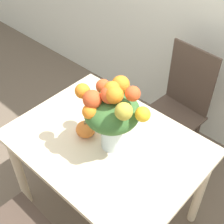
# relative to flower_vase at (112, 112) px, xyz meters

# --- Properties ---
(ground_plane) EXTENTS (12.00, 12.00, 0.00)m
(ground_plane) POSITION_rel_flower_vase_xyz_m (-0.04, 0.00, -1.03)
(ground_plane) COLOR brown
(dining_table) EXTENTS (1.13, 0.85, 0.77)m
(dining_table) POSITION_rel_flower_vase_xyz_m (-0.04, 0.00, -0.38)
(dining_table) COLOR beige
(dining_table) RESTS_ON ground_plane
(flower_vase) EXTENTS (0.40, 0.31, 0.46)m
(flower_vase) POSITION_rel_flower_vase_xyz_m (0.00, 0.00, 0.00)
(flower_vase) COLOR silver
(flower_vase) RESTS_ON dining_table
(pumpkin) EXTENTS (0.12, 0.12, 0.11)m
(pumpkin) POSITION_rel_flower_vase_xyz_m (-0.17, -0.04, -0.22)
(pumpkin) COLOR orange
(pumpkin) RESTS_ON dining_table
(dining_chair_near_window) EXTENTS (0.45, 0.45, 1.00)m
(dining_chair_near_window) POSITION_rel_flower_vase_xyz_m (-0.04, 0.81, -0.53)
(dining_chair_near_window) COLOR #47382D
(dining_chair_near_window) RESTS_ON ground_plane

